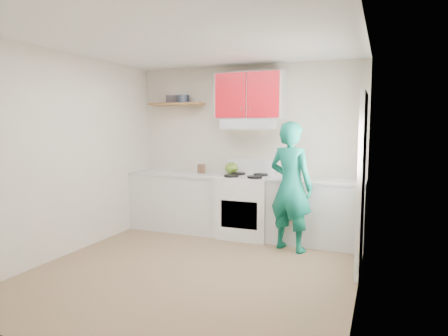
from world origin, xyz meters
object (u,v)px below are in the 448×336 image
at_px(kettle, 232,168).
at_px(person, 291,186).
at_px(stove, 246,207).
at_px(tin, 183,99).
at_px(crock, 202,169).

distance_m(kettle, person, 1.26).
xyz_separation_m(stove, person, (0.76, -0.40, 0.41)).
relative_size(tin, crock, 1.27).
bearing_deg(person, tin, 3.02).
height_order(stove, person, person).
height_order(tin, kettle, tin).
distance_m(tin, kettle, 1.36).
bearing_deg(tin, crock, -9.09).
xyz_separation_m(kettle, crock, (-0.47, -0.12, -0.03)).
xyz_separation_m(kettle, person, (1.08, -0.63, -0.14)).
bearing_deg(crock, stove, -7.89).
relative_size(tin, kettle, 0.94).
height_order(stove, crock, crock).
distance_m(kettle, crock, 0.48).
bearing_deg(person, kettle, -10.60).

